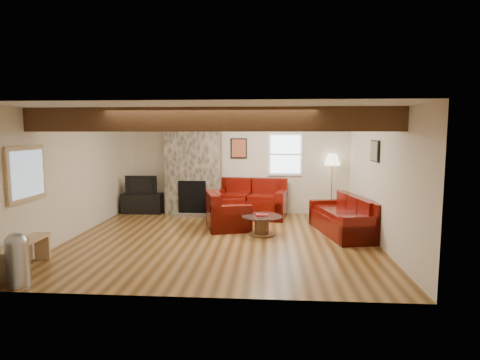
{
  "coord_description": "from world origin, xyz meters",
  "views": [
    {
      "loc": [
        0.91,
        -7.63,
        2.11
      ],
      "look_at": [
        0.34,
        0.4,
        1.15
      ],
      "focal_mm": 30.0,
      "sensor_mm": 36.0,
      "label": 1
    }
  ],
  "objects_px": {
    "coffee_table": "(262,225)",
    "floor_lamp": "(332,163)",
    "loveseat": "(250,198)",
    "television": "(142,184)",
    "tv_cabinet": "(143,203)",
    "sofa_three": "(343,215)",
    "armchair_red": "(228,211)"
  },
  "relations": [
    {
      "from": "coffee_table",
      "to": "floor_lamp",
      "type": "distance_m",
      "value": 2.94
    },
    {
      "from": "loveseat",
      "to": "television",
      "type": "bearing_deg",
      "value": -177.61
    },
    {
      "from": "tv_cabinet",
      "to": "television",
      "type": "bearing_deg",
      "value": 0.0
    },
    {
      "from": "loveseat",
      "to": "coffee_table",
      "type": "height_order",
      "value": "loveseat"
    },
    {
      "from": "sofa_three",
      "to": "floor_lamp",
      "type": "bearing_deg",
      "value": 166.95
    },
    {
      "from": "coffee_table",
      "to": "television",
      "type": "height_order",
      "value": "television"
    },
    {
      "from": "sofa_three",
      "to": "floor_lamp",
      "type": "height_order",
      "value": "floor_lamp"
    },
    {
      "from": "tv_cabinet",
      "to": "floor_lamp",
      "type": "relative_size",
      "value": 0.66
    },
    {
      "from": "sofa_three",
      "to": "loveseat",
      "type": "height_order",
      "value": "loveseat"
    },
    {
      "from": "sofa_three",
      "to": "armchair_red",
      "type": "height_order",
      "value": "armchair_red"
    },
    {
      "from": "tv_cabinet",
      "to": "floor_lamp",
      "type": "bearing_deg",
      "value": 0.23
    },
    {
      "from": "loveseat",
      "to": "tv_cabinet",
      "type": "distance_m",
      "value": 2.86
    },
    {
      "from": "floor_lamp",
      "to": "loveseat",
      "type": "bearing_deg",
      "value": -171.18
    },
    {
      "from": "armchair_red",
      "to": "coffee_table",
      "type": "xyz_separation_m",
      "value": [
        0.75,
        -0.51,
        -0.2
      ]
    },
    {
      "from": "television",
      "to": "tv_cabinet",
      "type": "bearing_deg",
      "value": 0.0
    },
    {
      "from": "loveseat",
      "to": "armchair_red",
      "type": "height_order",
      "value": "loveseat"
    },
    {
      "from": "sofa_three",
      "to": "television",
      "type": "distance_m",
      "value": 5.2
    },
    {
      "from": "sofa_three",
      "to": "tv_cabinet",
      "type": "distance_m",
      "value": 5.19
    },
    {
      "from": "coffee_table",
      "to": "television",
      "type": "xyz_separation_m",
      "value": [
        -3.17,
        2.07,
        0.56
      ]
    },
    {
      "from": "armchair_red",
      "to": "tv_cabinet",
      "type": "height_order",
      "value": "armchair_red"
    },
    {
      "from": "sofa_three",
      "to": "television",
      "type": "bearing_deg",
      "value": -122.35
    },
    {
      "from": "tv_cabinet",
      "to": "television",
      "type": "distance_m",
      "value": 0.5
    },
    {
      "from": "television",
      "to": "floor_lamp",
      "type": "bearing_deg",
      "value": 0.23
    },
    {
      "from": "loveseat",
      "to": "tv_cabinet",
      "type": "relative_size",
      "value": 1.72
    },
    {
      "from": "floor_lamp",
      "to": "television",
      "type": "bearing_deg",
      "value": -179.77
    },
    {
      "from": "tv_cabinet",
      "to": "television",
      "type": "height_order",
      "value": "television"
    },
    {
      "from": "loveseat",
      "to": "television",
      "type": "relative_size",
      "value": 2.15
    },
    {
      "from": "coffee_table",
      "to": "armchair_red",
      "type": "bearing_deg",
      "value": 145.59
    },
    {
      "from": "armchair_red",
      "to": "floor_lamp",
      "type": "relative_size",
      "value": 0.63
    },
    {
      "from": "tv_cabinet",
      "to": "floor_lamp",
      "type": "height_order",
      "value": "floor_lamp"
    },
    {
      "from": "tv_cabinet",
      "to": "armchair_red",
      "type": "bearing_deg",
      "value": -32.74
    },
    {
      "from": "loveseat",
      "to": "coffee_table",
      "type": "xyz_separation_m",
      "value": [
        0.34,
        -1.77,
        -0.27
      ]
    }
  ]
}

